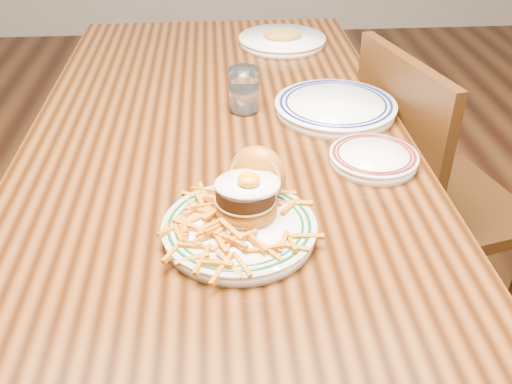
{
  "coord_description": "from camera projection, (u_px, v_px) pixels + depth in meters",
  "views": [
    {
      "loc": [
        0.0,
        -1.16,
        1.35
      ],
      "look_at": [
        0.06,
        -0.38,
        0.83
      ],
      "focal_mm": 40.0,
      "sensor_mm": 36.0,
      "label": 1
    }
  ],
  "objects": [
    {
      "name": "floor",
      "position": [
        227.0,
        351.0,
        1.71
      ],
      "size": [
        6.0,
        6.0,
        0.0
      ],
      "primitive_type": "plane",
      "color": "black",
      "rests_on": "ground"
    },
    {
      "name": "chair_right",
      "position": [
        424.0,
        196.0,
        1.57
      ],
      "size": [
        0.5,
        0.5,
        0.88
      ],
      "rotation": [
        0.0,
        0.0,
        3.39
      ],
      "color": "#3C200C",
      "rests_on": "floor"
    },
    {
      "name": "rear_plate",
      "position": [
        335.0,
        107.0,
        1.35
      ],
      "size": [
        0.29,
        0.29,
        0.03
      ],
      "rotation": [
        0.0,
        0.0,
        0.16
      ],
      "color": "white",
      "rests_on": "table"
    },
    {
      "name": "main_plate",
      "position": [
        242.0,
        215.0,
        0.96
      ],
      "size": [
        0.26,
        0.28,
        0.13
      ],
      "rotation": [
        0.0,
        0.0,
        -0.4
      ],
      "color": "white",
      "rests_on": "table"
    },
    {
      "name": "far_plate",
      "position": [
        282.0,
        40.0,
        1.75
      ],
      "size": [
        0.27,
        0.27,
        0.05
      ],
      "rotation": [
        0.0,
        0.0,
        0.1
      ],
      "color": "white",
      "rests_on": "table"
    },
    {
      "name": "table",
      "position": [
        219.0,
        161.0,
        1.34
      ],
      "size": [
        0.85,
        1.6,
        0.75
      ],
      "color": "black",
      "rests_on": "floor"
    },
    {
      "name": "side_plate",
      "position": [
        374.0,
        158.0,
        1.15
      ],
      "size": [
        0.18,
        0.18,
        0.03
      ],
      "rotation": [
        0.0,
        0.0,
        -0.05
      ],
      "color": "white",
      "rests_on": "table"
    },
    {
      "name": "water_glass",
      "position": [
        244.0,
        93.0,
        1.34
      ],
      "size": [
        0.07,
        0.07,
        0.11
      ],
      "color": "white",
      "rests_on": "table"
    }
  ]
}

